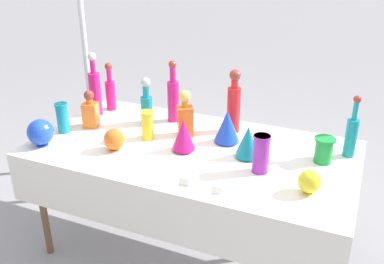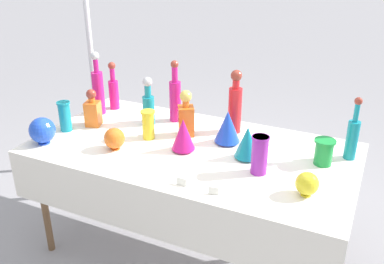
% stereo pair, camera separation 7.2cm
% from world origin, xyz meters
% --- Properties ---
extents(ground_plane, '(40.00, 40.00, 0.00)m').
position_xyz_m(ground_plane, '(0.00, 0.00, 0.00)').
color(ground_plane, gray).
extents(display_table, '(1.90, 1.00, 0.76)m').
position_xyz_m(display_table, '(0.00, -0.03, 0.70)').
color(display_table, white).
rests_on(display_table, ground).
extents(tall_bottle_0, '(0.08, 0.08, 0.41)m').
position_xyz_m(tall_bottle_0, '(0.15, 0.32, 0.94)').
color(tall_bottle_0, red).
rests_on(tall_bottle_0, display_table).
extents(tall_bottle_1, '(0.08, 0.08, 0.33)m').
position_xyz_m(tall_bottle_1, '(-0.41, 0.19, 0.90)').
color(tall_bottle_1, teal).
rests_on(tall_bottle_1, display_table).
extents(tall_bottle_2, '(0.08, 0.08, 0.44)m').
position_xyz_m(tall_bottle_2, '(-0.82, 0.21, 0.94)').
color(tall_bottle_2, '#C61972').
rests_on(tall_bottle_2, display_table).
extents(tall_bottle_3, '(0.08, 0.08, 0.42)m').
position_xyz_m(tall_bottle_3, '(-0.28, 0.32, 0.93)').
color(tall_bottle_3, '#C61972').
rests_on(tall_bottle_3, display_table).
extents(tall_bottle_4, '(0.07, 0.07, 0.36)m').
position_xyz_m(tall_bottle_4, '(0.86, 0.25, 0.90)').
color(tall_bottle_4, teal).
rests_on(tall_bottle_4, display_table).
extents(tall_bottle_5, '(0.07, 0.07, 0.34)m').
position_xyz_m(tall_bottle_5, '(-0.78, 0.34, 0.90)').
color(tall_bottle_5, '#C61972').
rests_on(tall_bottle_5, display_table).
extents(square_decanter_0, '(0.13, 0.13, 0.30)m').
position_xyz_m(square_decanter_0, '(-0.11, 0.14, 0.89)').
color(square_decanter_0, orange).
rests_on(square_decanter_0, display_table).
extents(square_decanter_1, '(0.11, 0.11, 0.25)m').
position_xyz_m(square_decanter_1, '(-0.73, 0.02, 0.87)').
color(square_decanter_1, orange).
rests_on(square_decanter_1, display_table).
extents(slender_vase_0, '(0.09, 0.09, 0.21)m').
position_xyz_m(slender_vase_0, '(0.45, -0.12, 0.87)').
color(slender_vase_0, purple).
rests_on(slender_vase_0, display_table).
extents(slender_vase_1, '(0.08, 0.08, 0.20)m').
position_xyz_m(slender_vase_1, '(-0.84, -0.12, 0.86)').
color(slender_vase_1, teal).
rests_on(slender_vase_1, display_table).
extents(slender_vase_2, '(0.12, 0.12, 0.15)m').
position_xyz_m(slender_vase_2, '(0.74, 0.12, 0.84)').
color(slender_vase_2, '#198C38').
rests_on(slender_vase_2, display_table).
extents(slender_vase_3, '(0.09, 0.09, 0.18)m').
position_xyz_m(slender_vase_3, '(-0.30, 0.00, 0.86)').
color(slender_vase_3, yellow).
rests_on(slender_vase_3, display_table).
extents(fluted_vase_0, '(0.16, 0.16, 0.20)m').
position_xyz_m(fluted_vase_0, '(0.17, 0.15, 0.87)').
color(fluted_vase_0, blue).
rests_on(fluted_vase_0, display_table).
extents(fluted_vase_1, '(0.14, 0.14, 0.19)m').
position_xyz_m(fluted_vase_1, '(0.34, 0.01, 0.86)').
color(fluted_vase_1, teal).
rests_on(fluted_vase_1, display_table).
extents(fluted_vase_2, '(0.14, 0.14, 0.20)m').
position_xyz_m(fluted_vase_2, '(-0.03, -0.06, 0.86)').
color(fluted_vase_2, '#C61972').
rests_on(fluted_vase_2, display_table).
extents(round_bowl_0, '(0.12, 0.12, 0.13)m').
position_xyz_m(round_bowl_0, '(-0.40, -0.21, 0.83)').
color(round_bowl_0, orange).
rests_on(round_bowl_0, display_table).
extents(round_bowl_1, '(0.11, 0.11, 0.12)m').
position_xyz_m(round_bowl_1, '(0.72, -0.23, 0.82)').
color(round_bowl_1, yellow).
rests_on(round_bowl_1, display_table).
extents(round_bowl_2, '(0.16, 0.16, 0.16)m').
position_xyz_m(round_bowl_2, '(-0.84, -0.33, 0.85)').
color(round_bowl_2, blue).
rests_on(round_bowl_2, display_table).
extents(price_tag_left, '(0.05, 0.02, 0.04)m').
position_xyz_m(price_tag_left, '(0.31, -0.41, 0.78)').
color(price_tag_left, white).
rests_on(price_tag_left, display_table).
extents(price_tag_center, '(0.06, 0.01, 0.04)m').
position_xyz_m(price_tag_center, '(0.13, -0.41, 0.78)').
color(price_tag_center, white).
rests_on(price_tag_center, display_table).
extents(canopy_pole, '(0.18, 0.18, 2.62)m').
position_xyz_m(canopy_pole, '(-1.25, 0.71, 1.05)').
color(canopy_pole, silver).
rests_on(canopy_pole, ground).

